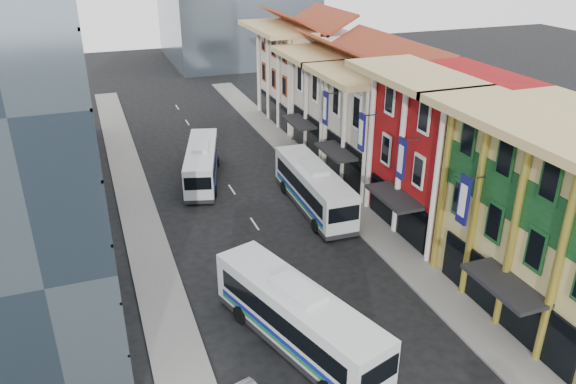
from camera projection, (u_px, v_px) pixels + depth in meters
name	position (u px, v px, depth m)	size (l,w,h in m)	color
sidewalk_right	(351.00, 207.00, 47.43)	(3.00, 90.00, 0.15)	slate
sidewalk_left	(146.00, 241.00, 42.10)	(3.00, 90.00, 0.15)	slate
shophouse_tan	(572.00, 223.00, 32.18)	(8.00, 14.00, 12.00)	tan
shophouse_red	(449.00, 153.00, 42.40)	(8.00, 10.00, 12.00)	maroon
shophouse_cream_near	(386.00, 128.00, 50.91)	(8.00, 9.00, 10.00)	beige
shophouse_cream_mid	(344.00, 102.00, 58.57)	(8.00, 9.00, 10.00)	beige
shophouse_cream_far	(306.00, 76.00, 67.29)	(8.00, 12.00, 11.00)	beige
office_block_far	(32.00, 94.00, 53.86)	(10.00, 18.00, 14.00)	gray
bus_left_near	(298.00, 316.00, 30.83)	(2.88, 12.31, 3.95)	silver
bus_left_far	(202.00, 162.00, 51.90)	(2.63, 11.23, 3.60)	silver
bus_right	(314.00, 187.00, 46.59)	(2.85, 12.17, 3.90)	silver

